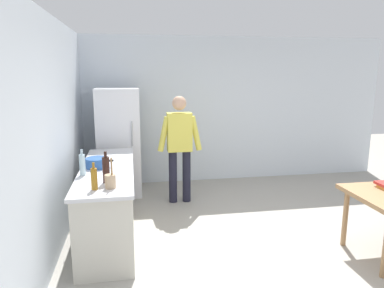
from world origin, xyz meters
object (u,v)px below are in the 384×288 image
Objects in this scene: person at (180,142)px; cooking_pot at (97,163)px; refrigerator at (119,142)px; bottle_oil_amber at (94,178)px; utensil_jar at (110,181)px; bottle_wine_dark at (106,169)px; bottle_water_clear at (82,165)px.

cooking_pot is at bearing -138.85° from person.
bottle_oil_amber is at bearing -93.99° from refrigerator.
utensil_jar is at bearing 8.09° from bottle_oil_amber.
bottle_wine_dark is at bearing 64.49° from bottle_oil_amber.
refrigerator is at bearing 86.01° from bottle_oil_amber.
person is 5.00× the size of bottle_wine_dark.
cooking_pot is 0.87m from bottle_oil_amber.
bottle_wine_dark reaches higher than bottle_oil_amber.
utensil_jar is 0.16m from bottle_oil_amber.
person is 5.67× the size of bottle_water_clear.
utensil_jar is 1.14× the size of bottle_oil_amber.
person is at bearing -30.23° from refrigerator.
bottle_wine_dark reaches higher than cooking_pot.
bottle_water_clear reaches higher than cooking_pot.
person is 6.07× the size of bottle_oil_amber.
bottle_wine_dark is at bearing -91.70° from refrigerator.
refrigerator is at bearing 149.77° from person.
bottle_water_clear is at bearing -100.51° from refrigerator.
refrigerator is 1.10m from person.
person is at bearing 41.15° from cooking_pot.
person is 2.10m from utensil_jar.
bottle_water_clear reaches higher than bottle_oil_amber.
bottle_wine_dark is at bearing -49.00° from bottle_water_clear.
refrigerator reaches higher than bottle_oil_amber.
utensil_jar is 0.62m from bottle_water_clear.
refrigerator is 2.23m from bottle_wine_dark.
utensil_jar is at bearing -117.35° from person.
cooking_pot is at bearing 67.41° from bottle_water_clear.
utensil_jar is 0.94× the size of bottle_wine_dark.
bottle_oil_amber reaches higher than cooking_pot.
cooking_pot is (-0.22, -1.58, 0.06)m from refrigerator.
refrigerator is at bearing 89.68° from utensil_jar.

